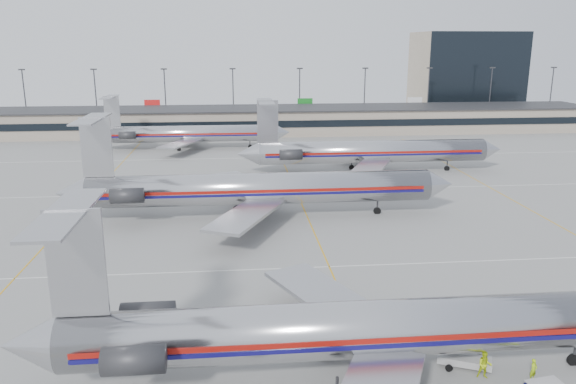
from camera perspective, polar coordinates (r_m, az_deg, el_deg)
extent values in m
plane|color=gray|center=(47.30, 6.28, -12.14)|extent=(260.00, 260.00, 0.00)
cube|color=silver|center=(56.23, 4.21, -7.57)|extent=(160.00, 0.15, 0.02)
cube|color=gray|center=(140.72, -1.83, 7.26)|extent=(160.00, 16.00, 6.00)
cube|color=black|center=(132.69, -1.59, 6.90)|extent=(160.00, 0.20, 1.60)
cube|color=#2D2D30|center=(140.35, -1.84, 8.52)|extent=(162.00, 17.00, 0.30)
cylinder|color=#38383D|center=(163.02, -25.15, 8.51)|extent=(0.30, 0.30, 15.00)
cube|color=#2D2D30|center=(162.55, -25.44, 11.17)|extent=(1.60, 0.40, 0.35)
cylinder|color=#38383D|center=(157.99, -18.92, 8.95)|extent=(0.30, 0.30, 15.00)
cube|color=#2D2D30|center=(157.50, -19.15, 11.70)|extent=(1.60, 0.40, 0.35)
cylinder|color=#38383D|center=(154.89, -12.34, 9.30)|extent=(0.30, 0.30, 15.00)
cube|color=#2D2D30|center=(154.40, -12.50, 12.10)|extent=(1.60, 0.40, 0.35)
cylinder|color=#38383D|center=(153.85, -5.58, 9.53)|extent=(0.30, 0.30, 15.00)
cube|color=#2D2D30|center=(153.36, -5.66, 12.36)|extent=(1.60, 0.40, 0.35)
cylinder|color=#38383D|center=(154.91, 1.18, 9.63)|extent=(0.30, 0.30, 15.00)
cube|color=#2D2D30|center=(154.42, 1.20, 12.44)|extent=(1.60, 0.40, 0.35)
cylinder|color=#38383D|center=(158.03, 7.77, 9.60)|extent=(0.30, 0.30, 15.00)
cube|color=#2D2D30|center=(157.55, 7.87, 12.35)|extent=(1.60, 0.40, 0.35)
cylinder|color=#38383D|center=(163.09, 14.02, 9.46)|extent=(0.30, 0.30, 15.00)
cube|color=#2D2D30|center=(162.62, 14.19, 12.12)|extent=(1.60, 0.40, 0.35)
cylinder|color=#38383D|center=(169.91, 19.83, 9.23)|extent=(0.30, 0.30, 15.00)
cube|color=#2D2D30|center=(169.46, 20.06, 11.78)|extent=(1.60, 0.40, 0.35)
cylinder|color=#38383D|center=(178.29, 25.14, 8.94)|extent=(0.30, 0.30, 15.00)
cube|color=#2D2D30|center=(177.86, 25.41, 11.36)|extent=(1.60, 0.40, 0.35)
cube|color=tan|center=(183.77, 17.56, 11.33)|extent=(30.00, 20.00, 25.00)
cylinder|color=#B7B7BB|center=(37.90, 8.99, -13.53)|extent=(39.87, 3.69, 3.69)
cone|color=#A9A9AE|center=(39.00, -24.79, -13.95)|extent=(3.59, 3.69, 3.69)
cube|color=maroon|center=(36.26, 9.74, -14.68)|extent=(37.88, 0.05, 0.35)
cube|color=#100B53|center=(36.46, 9.72, -15.23)|extent=(37.88, 0.05, 0.28)
cube|color=#A9A9AE|center=(44.04, 4.10, -10.61)|extent=(9.27, 13.51, 0.32)
cube|color=#A9A9AE|center=(35.89, -20.70, -6.81)|extent=(3.39, 0.25, 6.78)
cube|color=#A9A9AE|center=(34.98, -21.65, -1.93)|extent=(2.39, 10.47, 0.18)
cylinder|color=#2D2D30|center=(39.67, -14.02, -11.96)|extent=(3.59, 1.69, 1.69)
cylinder|color=#2D2D30|center=(34.75, -15.38, -16.15)|extent=(3.59, 1.69, 1.69)
cylinder|color=#2D2D30|center=(44.53, 27.11, -14.43)|extent=(0.20, 0.20, 1.64)
cylinder|color=#2D2D30|center=(40.67, 3.73, -15.56)|extent=(0.20, 0.20, 1.64)
cylinder|color=black|center=(44.75, 27.03, -14.97)|extent=(0.90, 0.30, 0.90)
cylinder|color=#B7B7BB|center=(70.72, -2.69, 0.34)|extent=(42.82, 3.96, 3.96)
cone|color=#B7B7BB|center=(75.44, 15.14, 0.76)|extent=(3.43, 3.96, 3.96)
cone|color=#A9A9AE|center=(73.42, -21.19, -0.12)|extent=(3.85, 3.96, 3.96)
cube|color=maroon|center=(68.76, -2.60, 0.06)|extent=(40.68, 0.05, 0.37)
cube|color=#100B53|center=(68.87, -2.60, -0.28)|extent=(40.68, 0.05, 0.30)
cube|color=#A9A9AE|center=(78.18, -4.53, 0.90)|extent=(9.96, 14.51, 0.34)
cube|color=#A9A9AE|center=(63.73, -4.25, -2.31)|extent=(9.96, 14.51, 0.34)
cube|color=#A9A9AE|center=(71.39, -18.87, 4.31)|extent=(3.64, 0.27, 7.28)
cube|color=#A9A9AE|center=(70.97, -19.36, 7.02)|extent=(2.57, 11.24, 0.19)
cylinder|color=#2D2D30|center=(74.62, -15.22, 0.85)|extent=(3.85, 1.82, 1.82)
cylinder|color=#2D2D30|center=(68.80, -16.03, -0.36)|extent=(3.85, 1.82, 1.82)
cylinder|color=#2D2D30|center=(73.73, 9.06, -1.54)|extent=(0.21, 0.21, 1.77)
cylinder|color=#2D2D30|center=(68.95, -5.22, -2.56)|extent=(0.21, 0.21, 1.77)
cylinder|color=#2D2D30|center=(73.88, -5.25, -1.38)|extent=(0.21, 0.21, 1.77)
cylinder|color=black|center=(73.87, 9.04, -1.91)|extent=(0.96, 0.32, 0.96)
cylinder|color=#B7B7BB|center=(97.22, 8.60, 4.08)|extent=(39.01, 3.80, 3.80)
cone|color=#B7B7BB|center=(104.40, 19.97, 4.08)|extent=(3.29, 3.80, 3.80)
cone|color=#A9A9AE|center=(94.34, -4.11, 3.88)|extent=(3.70, 3.80, 3.80)
cube|color=maroon|center=(95.38, 8.88, 3.95)|extent=(37.06, 0.05, 0.36)
cube|color=#100B53|center=(95.46, 8.87, 3.71)|extent=(37.06, 0.05, 0.29)
cube|color=#A9A9AE|center=(103.83, 6.53, 4.25)|extent=(9.55, 13.92, 0.33)
cube|color=#A9A9AE|center=(90.10, 8.41, 2.57)|extent=(9.55, 13.92, 0.33)
cube|color=#A9A9AE|center=(93.62, -2.08, 7.17)|extent=(3.49, 0.26, 6.98)
cube|color=#A9A9AE|center=(93.23, -2.29, 9.17)|extent=(2.46, 10.78, 0.18)
cylinder|color=#2D2D30|center=(97.57, -0.05, 4.47)|extent=(3.70, 1.75, 1.75)
cylinder|color=#2D2D30|center=(91.85, 0.30, 3.82)|extent=(3.70, 1.75, 1.75)
cylinder|color=#2D2D30|center=(101.81, 15.86, 2.58)|extent=(0.21, 0.21, 1.69)
cylinder|color=#2D2D30|center=(94.72, 7.09, 2.15)|extent=(0.21, 0.21, 1.69)
cylinder|color=#2D2D30|center=(99.42, 6.48, 2.77)|extent=(0.21, 0.21, 1.69)
cylinder|color=black|center=(101.91, 15.84, 2.31)|extent=(0.92, 0.31, 0.92)
cylinder|color=#B7B7BB|center=(119.89, -9.67, 5.86)|extent=(35.02, 3.41, 3.41)
cone|color=#B7B7BB|center=(120.03, -0.55, 6.08)|extent=(2.95, 3.41, 3.41)
cone|color=#A9A9AE|center=(122.77, -18.67, 5.50)|extent=(3.32, 3.41, 3.41)
cube|color=maroon|center=(118.18, -9.73, 5.80)|extent=(33.27, 0.05, 0.32)
cube|color=#100B53|center=(118.24, -9.72, 5.62)|extent=(33.27, 0.05, 0.26)
cube|color=#A9A9AE|center=(126.53, -10.30, 5.87)|extent=(8.57, 12.49, 0.29)
cube|color=#A9A9AE|center=(113.84, -10.80, 4.87)|extent=(8.57, 12.49, 0.29)
cube|color=#A9A9AE|center=(121.49, -17.45, 7.82)|extent=(3.13, 0.23, 6.27)
cube|color=#A9A9AE|center=(121.26, -17.68, 9.19)|extent=(2.21, 9.68, 0.17)
cylinder|color=#2D2D30|center=(124.02, -15.58, 5.95)|extent=(3.32, 1.57, 1.57)
cylinder|color=#2D2D30|center=(118.91, -16.00, 5.56)|extent=(3.32, 1.57, 1.57)
cylinder|color=#2D2D30|center=(120.03, -3.89, 4.85)|extent=(0.18, 0.18, 1.52)
cylinder|color=#2D2D30|center=(118.35, -11.03, 4.47)|extent=(0.18, 0.18, 1.52)
cylinder|color=#2D2D30|center=(122.69, -10.85, 4.84)|extent=(0.18, 0.18, 1.52)
cylinder|color=black|center=(120.10, -3.89, 4.65)|extent=(0.83, 0.28, 0.83)
cube|color=#A5A5A5|center=(41.79, 17.48, -15.98)|extent=(3.78, 2.61, 0.49)
cube|color=#2D2D30|center=(41.46, 18.38, -14.51)|extent=(3.66, 2.27, 1.27)
cylinder|color=black|center=(42.80, 18.82, -15.62)|extent=(0.49, 0.16, 0.49)
cylinder|color=black|center=(41.96, 19.44, -16.33)|extent=(0.49, 0.16, 0.49)
cylinder|color=black|center=(41.87, 15.48, -16.07)|extent=(0.49, 0.16, 0.49)
cylinder|color=black|center=(41.01, 16.03, -16.82)|extent=(0.49, 0.16, 0.49)
imported|color=#A6D414|center=(41.67, 23.67, -16.20)|extent=(0.65, 0.56, 1.51)
imported|color=#C3DD14|center=(40.67, 19.35, -16.26)|extent=(1.08, 0.94, 1.87)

